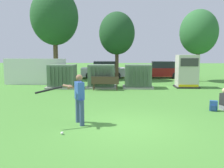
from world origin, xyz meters
TOP-DOWN VIEW (x-y plane):
  - ground_plane at (0.00, 0.00)m, footprint 96.00×96.00m
  - fence_panel at (-6.85, 10.50)m, footprint 4.80×0.12m
  - transformer_west at (-4.36, 8.98)m, footprint 2.10×1.70m
  - transformer_mid_west at (-1.62, 9.11)m, footprint 2.10×1.70m
  - transformer_mid_east at (0.92, 9.17)m, footprint 2.10×1.70m
  - generator_enclosure at (4.37, 9.49)m, footprint 1.60×1.40m
  - park_bench at (-1.29, 7.92)m, footprint 1.82×0.48m
  - batter at (-1.70, 0.31)m, footprint 1.53×0.99m
  - sports_ball at (-2.01, -0.81)m, footprint 0.09×0.09m
  - backpack at (3.71, 2.46)m, footprint 0.37×0.33m
  - tree_left at (-6.36, 14.72)m, footprint 4.31×4.31m
  - tree_center_left at (-0.66, 13.95)m, footprint 3.13×3.13m
  - tree_center_right at (6.24, 13.33)m, footprint 3.16×3.16m
  - parked_car_leftmost at (-7.78, 15.69)m, footprint 4.26×2.04m
  - parked_car_left_of_center at (-1.97, 15.68)m, footprint 4.31×2.14m
  - parked_car_right_of_center at (3.60, 15.92)m, footprint 4.30×2.11m

SIDE VIEW (x-z plane):
  - ground_plane at x=0.00m, z-range 0.00..0.00m
  - sports_ball at x=-2.01m, z-range 0.00..0.09m
  - backpack at x=3.71m, z-range -0.01..0.43m
  - park_bench at x=-1.29m, z-range 0.08..0.99m
  - parked_car_leftmost at x=-7.78m, z-range -0.06..1.56m
  - parked_car_left_of_center at x=-1.97m, z-range -0.06..1.56m
  - parked_car_right_of_center at x=3.60m, z-range -0.06..1.56m
  - transformer_west at x=-4.36m, z-range -0.02..1.60m
  - transformer_mid_west at x=-1.62m, z-range -0.02..1.60m
  - transformer_mid_east at x=0.92m, z-range -0.02..1.60m
  - batter at x=-1.70m, z-range 0.11..1.85m
  - fence_panel at x=-6.85m, z-range 0.00..2.00m
  - generator_enclosure at x=4.37m, z-range -0.01..2.29m
  - tree_center_left at x=-0.66m, z-range 1.11..7.09m
  - tree_center_right at x=6.24m, z-range 1.12..7.16m
  - tree_left at x=-6.36m, z-range 1.53..9.77m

